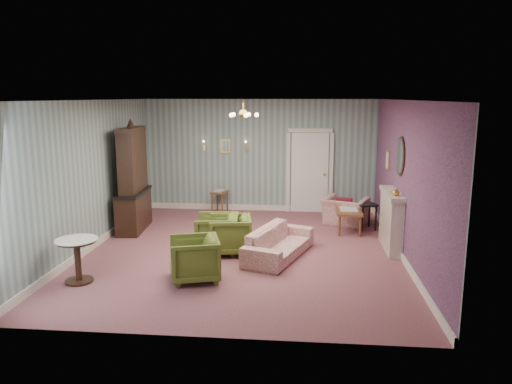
# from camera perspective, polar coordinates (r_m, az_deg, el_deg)

# --- Properties ---
(floor) EXTENTS (7.00, 7.00, 0.00)m
(floor) POSITION_cam_1_polar(r_m,az_deg,el_deg) (9.60, -1.42, -6.89)
(floor) COLOR #8C5158
(floor) RESTS_ON ground
(ceiling) EXTENTS (7.00, 7.00, 0.00)m
(ceiling) POSITION_cam_1_polar(r_m,az_deg,el_deg) (9.13, -1.51, 10.68)
(ceiling) COLOR white
(ceiling) RESTS_ON ground
(wall_back) EXTENTS (6.00, 0.00, 6.00)m
(wall_back) POSITION_cam_1_polar(r_m,az_deg,el_deg) (12.71, 0.42, 4.25)
(wall_back) COLOR slate
(wall_back) RESTS_ON ground
(wall_front) EXTENTS (6.00, 0.00, 6.00)m
(wall_front) POSITION_cam_1_polar(r_m,az_deg,el_deg) (5.87, -5.55, -3.92)
(wall_front) COLOR slate
(wall_front) RESTS_ON ground
(wall_left) EXTENTS (0.00, 7.00, 7.00)m
(wall_left) POSITION_cam_1_polar(r_m,az_deg,el_deg) (10.06, -18.69, 1.85)
(wall_left) COLOR slate
(wall_left) RESTS_ON ground
(wall_right) EXTENTS (0.00, 7.00, 7.00)m
(wall_right) POSITION_cam_1_polar(r_m,az_deg,el_deg) (9.39, 17.04, 1.32)
(wall_right) COLOR slate
(wall_right) RESTS_ON ground
(wall_right_floral) EXTENTS (0.00, 7.00, 7.00)m
(wall_right_floral) POSITION_cam_1_polar(r_m,az_deg,el_deg) (9.39, 16.95, 1.32)
(wall_right_floral) COLOR #B2597C
(wall_right_floral) RESTS_ON ground
(door) EXTENTS (1.12, 0.12, 2.16)m
(door) POSITION_cam_1_polar(r_m,az_deg,el_deg) (12.67, 6.27, 2.48)
(door) COLOR white
(door) RESTS_ON floor
(olive_chair_a) EXTENTS (0.91, 0.94, 0.79)m
(olive_chair_a) POSITION_cam_1_polar(r_m,az_deg,el_deg) (8.09, -7.22, -7.50)
(olive_chair_a) COLOR #586623
(olive_chair_a) RESTS_ON floor
(olive_chair_b) EXTENTS (0.84, 0.88, 0.80)m
(olive_chair_b) POSITION_cam_1_polar(r_m,az_deg,el_deg) (9.37, -3.07, -4.79)
(olive_chair_b) COLOR #586623
(olive_chair_b) RESTS_ON floor
(olive_chair_c) EXTENTS (0.81, 0.85, 0.81)m
(olive_chair_c) POSITION_cam_1_polar(r_m,az_deg,el_deg) (9.48, -4.58, -4.60)
(olive_chair_c) COLOR #586623
(olive_chair_c) RESTS_ON floor
(sofa_chintz) EXTENTS (1.15, 1.98, 0.75)m
(sofa_chintz) POSITION_cam_1_polar(r_m,az_deg,el_deg) (9.17, 2.72, -5.33)
(sofa_chintz) COLOR #9E3F4E
(sofa_chintz) RESTS_ON floor
(wingback_chair) EXTENTS (1.14, 0.94, 0.85)m
(wingback_chair) POSITION_cam_1_polar(r_m,az_deg,el_deg) (11.65, 10.41, -1.67)
(wingback_chair) COLOR #9E3F4E
(wingback_chair) RESTS_ON floor
(dresser) EXTENTS (0.62, 1.50, 2.45)m
(dresser) POSITION_cam_1_polar(r_m,az_deg,el_deg) (11.18, -14.25, 1.79)
(dresser) COLOR black
(dresser) RESTS_ON floor
(fireplace) EXTENTS (0.30, 1.40, 1.16)m
(fireplace) POSITION_cam_1_polar(r_m,az_deg,el_deg) (9.92, 15.51, -3.23)
(fireplace) COLOR beige
(fireplace) RESTS_ON floor
(mantel_vase) EXTENTS (0.15, 0.15, 0.15)m
(mantel_vase) POSITION_cam_1_polar(r_m,az_deg,el_deg) (9.40, 16.01, 0.04)
(mantel_vase) COLOR gold
(mantel_vase) RESTS_ON fireplace
(oval_mirror) EXTENTS (0.04, 0.76, 0.84)m
(oval_mirror) POSITION_cam_1_polar(r_m,az_deg,el_deg) (9.71, 16.47, 4.05)
(oval_mirror) COLOR white
(oval_mirror) RESTS_ON wall_right
(framed_print) EXTENTS (0.04, 0.34, 0.42)m
(framed_print) POSITION_cam_1_polar(r_m,az_deg,el_deg) (11.06, 15.15, 3.63)
(framed_print) COLOR gold
(framed_print) RESTS_ON wall_right
(coffee_table) EXTENTS (0.56, 0.99, 0.50)m
(coffee_table) POSITION_cam_1_polar(r_m,az_deg,el_deg) (11.10, 10.71, -3.25)
(coffee_table) COLOR brown
(coffee_table) RESTS_ON floor
(side_table_black) EXTENTS (0.51, 0.51, 0.60)m
(side_table_black) POSITION_cam_1_polar(r_m,az_deg,el_deg) (11.31, 12.72, -2.81)
(side_table_black) COLOR black
(side_table_black) RESTS_ON floor
(pedestal_table) EXTENTS (0.71, 0.71, 0.73)m
(pedestal_table) POSITION_cam_1_polar(r_m,az_deg,el_deg) (8.45, -20.09, -7.53)
(pedestal_table) COLOR black
(pedestal_table) RESTS_ON floor
(nesting_table) EXTENTS (0.46, 0.53, 0.60)m
(nesting_table) POSITION_cam_1_polar(r_m,az_deg,el_deg) (12.68, -4.26, -1.05)
(nesting_table) COLOR brown
(nesting_table) RESTS_ON floor
(gilt_mirror_back) EXTENTS (0.28, 0.06, 0.36)m
(gilt_mirror_back) POSITION_cam_1_polar(r_m,az_deg,el_deg) (12.75, -3.65, 5.38)
(gilt_mirror_back) COLOR gold
(gilt_mirror_back) RESTS_ON wall_back
(sconce_left) EXTENTS (0.16, 0.12, 0.30)m
(sconce_left) POSITION_cam_1_polar(r_m,az_deg,el_deg) (12.83, -6.10, 5.38)
(sconce_left) COLOR gold
(sconce_left) RESTS_ON wall_back
(sconce_right) EXTENTS (0.16, 0.12, 0.30)m
(sconce_right) POSITION_cam_1_polar(r_m,az_deg,el_deg) (12.65, -1.19, 5.36)
(sconce_right) COLOR gold
(sconce_right) RESTS_ON wall_back
(chandelier) EXTENTS (0.56, 0.56, 0.36)m
(chandelier) POSITION_cam_1_polar(r_m,az_deg,el_deg) (9.14, -1.50, 8.99)
(chandelier) COLOR gold
(chandelier) RESTS_ON ceiling
(burgundy_cushion) EXTENTS (0.41, 0.28, 0.39)m
(burgundy_cushion) POSITION_cam_1_polar(r_m,az_deg,el_deg) (11.49, 10.24, -1.57)
(burgundy_cushion) COLOR maroon
(burgundy_cushion) RESTS_ON wingback_chair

